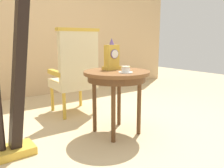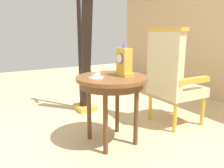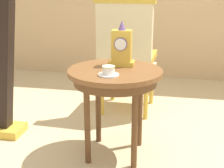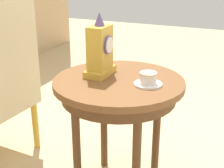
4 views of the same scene
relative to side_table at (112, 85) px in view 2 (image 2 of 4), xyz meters
name	(u,v)px [view 2 (image 2 of 4)]	position (x,y,z in m)	size (l,w,h in m)	color
ground_plane	(115,145)	(0.08, -0.01, -0.60)	(10.00, 10.00, 0.00)	tan
side_table	(112,85)	(0.00, 0.00, 0.00)	(0.69, 0.69, 0.68)	brown
teacup_left	(96,75)	(-0.02, -0.16, 0.11)	(0.14, 0.14, 0.07)	white
mantel_clock	(124,62)	(0.03, 0.12, 0.22)	(0.19, 0.11, 0.34)	gold
armchair	(171,76)	(-0.04, 0.84, 0.00)	(0.57, 0.56, 1.14)	beige
harp	(84,57)	(-0.98, 0.15, 0.16)	(0.40, 0.24, 1.87)	gold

